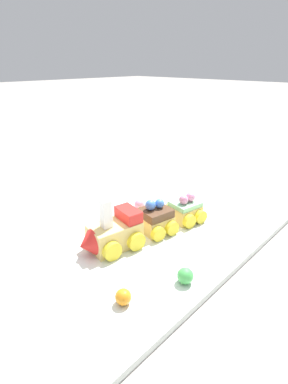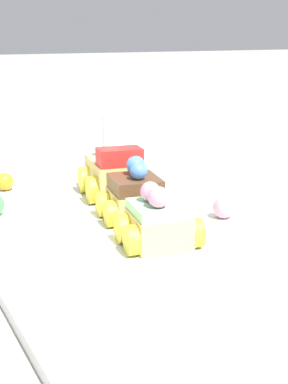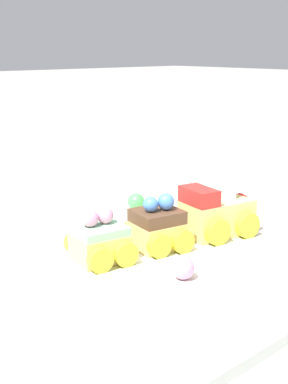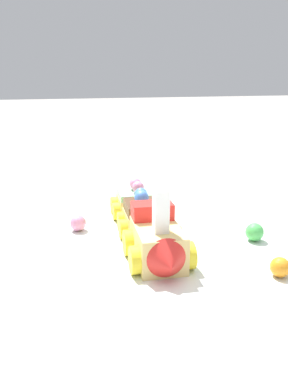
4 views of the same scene
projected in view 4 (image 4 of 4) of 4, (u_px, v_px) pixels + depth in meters
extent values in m
plane|color=gray|center=(132.00, 249.00, 0.53)|extent=(10.00, 10.00, 0.00)
cube|color=silver|center=(132.00, 245.00, 0.52)|extent=(0.78, 0.40, 0.01)
cube|color=#E5C675|center=(157.00, 244.00, 0.46)|extent=(0.10, 0.07, 0.05)
cube|color=red|center=(152.00, 211.00, 0.48)|extent=(0.04, 0.06, 0.02)
cone|color=red|center=(169.00, 264.00, 0.41)|extent=(0.03, 0.05, 0.05)
cube|color=white|center=(161.00, 225.00, 0.44)|extent=(0.02, 0.02, 0.02)
cube|color=white|center=(161.00, 211.00, 0.43)|extent=(0.02, 0.02, 0.02)
cube|color=white|center=(161.00, 197.00, 0.43)|extent=(0.02, 0.02, 0.02)
cylinder|color=yellow|center=(135.00, 260.00, 0.43)|extent=(0.03, 0.02, 0.03)
cylinder|color=yellow|center=(189.00, 255.00, 0.44)|extent=(0.03, 0.02, 0.03)
cylinder|color=yellow|center=(128.00, 243.00, 0.48)|extent=(0.03, 0.02, 0.03)
cylinder|color=yellow|center=(177.00, 239.00, 0.49)|extent=(0.03, 0.02, 0.03)
cube|color=#E5C675|center=(143.00, 223.00, 0.55)|extent=(0.07, 0.06, 0.03)
cube|color=brown|center=(143.00, 207.00, 0.54)|extent=(0.06, 0.06, 0.02)
sphere|color=#4C84E0|center=(141.00, 194.00, 0.55)|extent=(0.02, 0.02, 0.02)
sphere|color=#4C84E0|center=(141.00, 197.00, 0.53)|extent=(0.02, 0.02, 0.02)
cylinder|color=yellow|center=(123.00, 229.00, 0.53)|extent=(0.03, 0.02, 0.03)
cylinder|color=yellow|center=(166.00, 226.00, 0.54)|extent=(0.03, 0.02, 0.03)
cylinder|color=yellow|center=(120.00, 221.00, 0.56)|extent=(0.03, 0.02, 0.03)
cylinder|color=yellow|center=(161.00, 219.00, 0.57)|extent=(0.03, 0.02, 0.03)
cube|color=#E5C675|center=(134.00, 206.00, 0.62)|extent=(0.07, 0.06, 0.03)
cube|color=#93DBA3|center=(134.00, 194.00, 0.62)|extent=(0.06, 0.06, 0.01)
sphere|color=pink|center=(135.00, 184.00, 0.62)|extent=(0.02, 0.02, 0.02)
sphere|color=pink|center=(138.00, 187.00, 0.60)|extent=(0.02, 0.02, 0.02)
cylinder|color=yellow|center=(116.00, 211.00, 0.60)|extent=(0.03, 0.02, 0.03)
cylinder|color=yellow|center=(154.00, 209.00, 0.61)|extent=(0.03, 0.02, 0.03)
cylinder|color=yellow|center=(114.00, 205.00, 0.63)|extent=(0.03, 0.02, 0.03)
cylinder|color=yellow|center=(150.00, 203.00, 0.64)|extent=(0.03, 0.02, 0.03)
sphere|color=pink|center=(78.00, 223.00, 0.56)|extent=(0.02, 0.02, 0.02)
sphere|color=#4CBC56|center=(254.00, 232.00, 0.52)|extent=(0.03, 0.03, 0.03)
sphere|color=orange|center=(280.00, 267.00, 0.43)|extent=(0.02, 0.02, 0.02)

